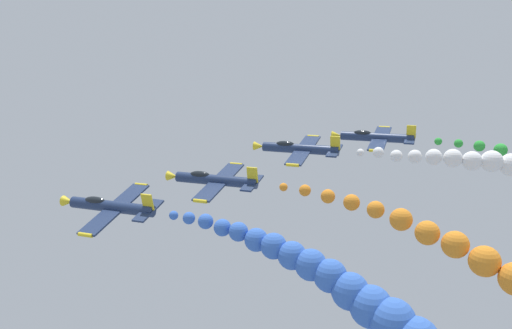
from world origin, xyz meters
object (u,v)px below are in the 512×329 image
Objects in this scene: airplane_lead at (110,206)px; airplane_left_inner at (214,180)px; airplane_left_outer at (375,137)px; airplane_right_inner at (299,148)px.

airplane_left_inner reaches higher than airplane_lead.
airplane_left_inner is 22.75m from airplane_left_outer.
airplane_left_inner is 1.00× the size of airplane_left_outer.
airplane_left_outer is at bearing -43.08° from airplane_right_inner.
airplane_lead is 1.00× the size of airplane_right_inner.
airplane_right_inner reaches higher than airplane_left_inner.
airplane_left_inner is at bearing 141.54° from airplane_left_outer.
airplane_left_inner is at bearing -42.16° from airplane_lead.
airplane_left_outer is at bearing -38.46° from airplane_left_inner.
airplane_left_outer is (17.69, -14.05, 2.64)m from airplane_left_inner.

